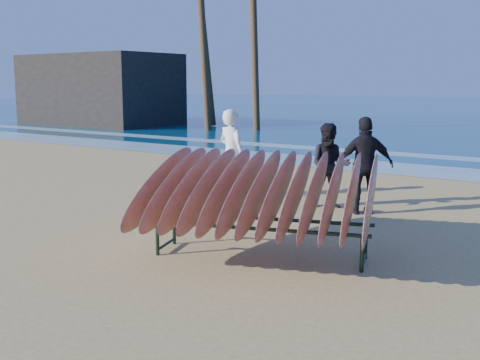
{
  "coord_description": "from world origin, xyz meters",
  "views": [
    {
      "loc": [
        5.59,
        -7.05,
        2.51
      ],
      "look_at": [
        0.0,
        0.8,
        0.95
      ],
      "focal_mm": 45.0,
      "sensor_mm": 36.0,
      "label": 1
    }
  ],
  "objects_px": {
    "surfboard_rack": "(261,191)",
    "person_white": "(231,154)",
    "person_dark_a": "(330,166)",
    "person_dark_b": "(365,166)",
    "building": "(100,90)"
  },
  "relations": [
    {
      "from": "surfboard_rack",
      "to": "building",
      "type": "height_order",
      "value": "building"
    },
    {
      "from": "person_dark_b",
      "to": "person_white",
      "type": "bearing_deg",
      "value": -38.99
    },
    {
      "from": "person_white",
      "to": "person_dark_a",
      "type": "relative_size",
      "value": 1.13
    },
    {
      "from": "person_dark_a",
      "to": "building",
      "type": "xyz_separation_m",
      "value": [
        -22.89,
        14.3,
        1.24
      ]
    },
    {
      "from": "surfboard_rack",
      "to": "person_white",
      "type": "distance_m",
      "value": 4.69
    },
    {
      "from": "person_white",
      "to": "person_dark_b",
      "type": "height_order",
      "value": "person_white"
    },
    {
      "from": "person_dark_a",
      "to": "person_dark_b",
      "type": "bearing_deg",
      "value": -35.72
    },
    {
      "from": "person_dark_a",
      "to": "person_dark_b",
      "type": "relative_size",
      "value": 0.91
    },
    {
      "from": "person_white",
      "to": "person_dark_b",
      "type": "xyz_separation_m",
      "value": [
        3.11,
        0.11,
        -0.03
      ]
    },
    {
      "from": "person_dark_a",
      "to": "person_dark_b",
      "type": "distance_m",
      "value": 0.82
    },
    {
      "from": "surfboard_rack",
      "to": "person_dark_a",
      "type": "relative_size",
      "value": 2.3
    },
    {
      "from": "person_white",
      "to": "person_dark_a",
      "type": "xyz_separation_m",
      "value": [
        2.3,
        0.22,
        -0.11
      ]
    },
    {
      "from": "surfboard_rack",
      "to": "building",
      "type": "xyz_separation_m",
      "value": [
        -23.69,
        18.04,
        1.11
      ]
    },
    {
      "from": "surfboard_rack",
      "to": "person_white",
      "type": "relative_size",
      "value": 2.03
    },
    {
      "from": "surfboard_rack",
      "to": "person_dark_a",
      "type": "distance_m",
      "value": 3.83
    }
  ]
}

